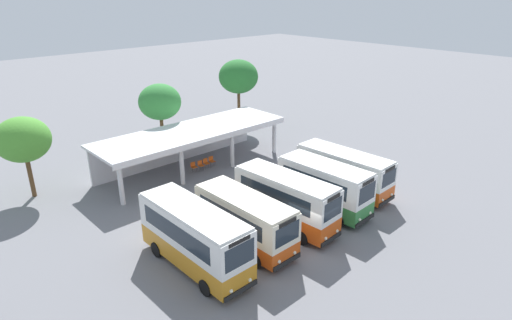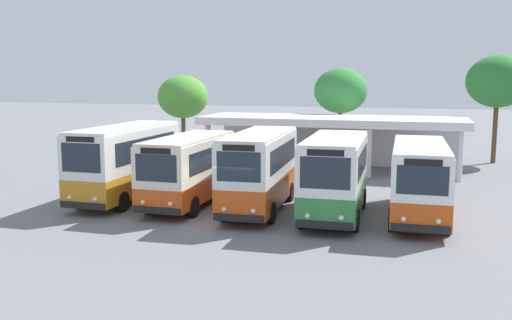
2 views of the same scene
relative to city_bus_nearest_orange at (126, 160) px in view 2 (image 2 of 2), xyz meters
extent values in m
plane|color=slate|center=(6.34, -2.72, -1.96)|extent=(180.00, 180.00, 0.00)
cylinder|color=black|center=(1.09, -2.30, -1.51)|extent=(0.22, 0.90, 0.90)
cylinder|color=black|center=(-1.06, -2.31, -1.51)|extent=(0.22, 0.90, 0.90)
cylinder|color=black|center=(1.06, 2.34, -1.51)|extent=(0.22, 0.90, 0.90)
cylinder|color=black|center=(-1.09, 2.33, -1.51)|extent=(0.22, 0.90, 0.90)
cube|color=orange|center=(0.00, 0.01, -0.99)|extent=(2.28, 7.49, 1.18)
cube|color=silver|center=(0.00, 0.01, 0.55)|extent=(2.28, 7.49, 1.90)
cube|color=silver|center=(0.00, 0.01, 1.56)|extent=(2.22, 7.27, 0.12)
cube|color=black|center=(0.02, -3.76, -1.44)|extent=(2.14, 0.11, 0.28)
cube|color=#1E2833|center=(0.02, -3.71, 0.60)|extent=(1.84, 0.06, 1.23)
cube|color=black|center=(0.02, -3.71, 1.38)|extent=(1.35, 0.06, 0.24)
cube|color=#1E2833|center=(1.11, 0.12, 0.60)|extent=(0.07, 5.99, 1.04)
cube|color=#1E2833|center=(-1.12, 0.11, 0.60)|extent=(0.07, 5.99, 1.04)
sphere|color=#EAEACC|center=(0.64, -3.75, -1.13)|extent=(0.20, 0.20, 0.20)
sphere|color=#EAEACC|center=(-0.60, -3.75, -1.13)|extent=(0.20, 0.20, 0.20)
cylinder|color=black|center=(4.48, -2.35, -1.51)|extent=(0.22, 0.90, 0.90)
cylinder|color=black|center=(2.36, -2.36, -1.51)|extent=(0.22, 0.90, 0.90)
cylinder|color=black|center=(4.46, 1.85, -1.51)|extent=(0.22, 0.90, 0.90)
cylinder|color=black|center=(2.34, 1.84, -1.51)|extent=(0.22, 0.90, 0.90)
cube|color=#D14C14|center=(3.41, -0.26, -1.09)|extent=(2.25, 6.78, 0.98)
cube|color=beige|center=(3.41, -0.26, 0.26)|extent=(2.25, 6.78, 1.72)
cube|color=beige|center=(3.41, -0.26, 1.18)|extent=(2.18, 6.58, 0.12)
cube|color=black|center=(3.42, -3.67, -1.44)|extent=(2.11, 0.11, 0.28)
cube|color=#1E2833|center=(3.42, -3.63, 0.31)|extent=(1.82, 0.06, 1.12)
cube|color=black|center=(3.42, -3.63, 1.00)|extent=(1.34, 0.06, 0.24)
cube|color=#1E2833|center=(4.51, -0.15, 0.31)|extent=(0.06, 5.42, 0.95)
cube|color=#1E2833|center=(2.31, -0.16, 0.31)|extent=(0.06, 5.42, 0.95)
sphere|color=#EAEACC|center=(4.03, -3.66, -1.13)|extent=(0.20, 0.20, 0.20)
sphere|color=#EAEACC|center=(2.81, -3.67, -1.13)|extent=(0.20, 0.20, 0.20)
cylinder|color=black|center=(7.95, -2.46, -1.51)|extent=(0.27, 0.91, 0.90)
cylinder|color=black|center=(5.93, -2.57, -1.51)|extent=(0.27, 0.91, 0.90)
cylinder|color=black|center=(7.71, 1.95, -1.51)|extent=(0.27, 0.91, 0.90)
cylinder|color=black|center=(5.69, 1.85, -1.51)|extent=(0.27, 0.91, 0.90)
cube|color=#D14C14|center=(6.82, -0.31, -0.99)|extent=(2.49, 7.23, 1.19)
cube|color=silver|center=(6.82, -0.31, 0.51)|extent=(2.49, 7.23, 1.79)
cube|color=silver|center=(6.82, -0.31, 1.46)|extent=(2.42, 7.02, 0.12)
cube|color=black|center=(7.01, -3.90, -1.44)|extent=(2.02, 0.21, 0.28)
cube|color=#1E2833|center=(7.01, -3.85, 0.56)|extent=(1.74, 0.14, 1.16)
cube|color=black|center=(7.01, -3.85, 1.28)|extent=(1.27, 0.12, 0.24)
cube|color=#1E2833|center=(7.86, -0.15, 0.56)|extent=(0.34, 5.70, 0.98)
cube|color=#1E2833|center=(5.76, -0.26, 0.56)|extent=(0.34, 5.70, 0.98)
sphere|color=#EAEACC|center=(7.59, -3.86, -1.13)|extent=(0.20, 0.20, 0.20)
sphere|color=#EAEACC|center=(6.43, -3.92, -1.13)|extent=(0.20, 0.20, 0.20)
cylinder|color=black|center=(11.37, -2.69, -1.51)|extent=(0.25, 0.91, 0.90)
cylinder|color=black|center=(9.23, -2.76, -1.51)|extent=(0.25, 0.91, 0.90)
cylinder|color=black|center=(11.23, 1.37, -1.51)|extent=(0.25, 0.91, 0.90)
cylinder|color=black|center=(9.09, 1.30, -1.51)|extent=(0.25, 0.91, 0.90)
cube|color=#337F3D|center=(10.23, -0.70, -1.02)|extent=(2.48, 6.63, 1.11)
cube|color=white|center=(10.23, -0.70, 0.44)|extent=(2.48, 6.63, 1.82)
cube|color=white|center=(10.23, -0.70, 1.41)|extent=(2.40, 6.43, 0.12)
cube|color=black|center=(10.35, -4.00, -1.44)|extent=(2.14, 0.17, 0.28)
cube|color=#1E2833|center=(10.34, -3.95, 0.49)|extent=(1.84, 0.11, 1.18)
cube|color=black|center=(10.34, -3.95, 1.23)|extent=(1.35, 0.10, 0.24)
cube|color=#1E2833|center=(11.34, -0.56, 0.49)|extent=(0.22, 5.24, 1.00)
cube|color=#1E2833|center=(9.11, -0.64, 0.49)|extent=(0.22, 5.24, 1.00)
sphere|color=#EAEACC|center=(10.96, -3.97, -1.13)|extent=(0.20, 0.20, 0.20)
sphere|color=#EAEACC|center=(9.73, -4.01, -1.13)|extent=(0.20, 0.20, 0.20)
cylinder|color=black|center=(14.75, -2.06, -1.51)|extent=(0.25, 0.91, 0.90)
cylinder|color=black|center=(12.66, -2.12, -1.51)|extent=(0.25, 0.91, 0.90)
cylinder|color=black|center=(14.62, 2.52, -1.51)|extent=(0.25, 0.91, 0.90)
cylinder|color=black|center=(12.53, 2.46, -1.51)|extent=(0.25, 0.91, 0.90)
cube|color=#D14C14|center=(13.64, 0.20, -1.06)|extent=(2.40, 7.44, 1.04)
cube|color=white|center=(13.64, 0.20, 0.27)|extent=(2.40, 7.44, 1.62)
cube|color=white|center=(13.64, 0.20, 1.14)|extent=(2.33, 7.22, 0.12)
cube|color=black|center=(13.75, -3.52, -1.44)|extent=(2.08, 0.16, 0.28)
cube|color=#1E2833|center=(13.75, -3.47, 0.32)|extent=(1.80, 0.10, 1.05)
cube|color=black|center=(13.75, -3.47, 0.96)|extent=(1.31, 0.09, 0.24)
cube|color=#1E2833|center=(14.72, 0.33, 0.32)|extent=(0.21, 5.91, 0.89)
cube|color=#1E2833|center=(12.55, 0.27, 0.32)|extent=(0.21, 5.91, 0.89)
sphere|color=#EAEACC|center=(14.35, -3.49, -1.13)|extent=(0.20, 0.20, 0.20)
sphere|color=#EAEACC|center=(13.15, -3.53, -1.13)|extent=(0.20, 0.20, 0.20)
cylinder|color=silver|center=(0.50, 9.59, -0.36)|extent=(0.36, 0.36, 3.20)
cylinder|color=silver|center=(5.60, 9.59, -0.36)|extent=(0.36, 0.36, 3.20)
cylinder|color=silver|center=(10.69, 9.59, -0.36)|extent=(0.36, 0.36, 3.20)
cylinder|color=silver|center=(15.79, 9.59, -0.36)|extent=(0.36, 0.36, 3.20)
cube|color=silver|center=(8.14, 13.93, -0.36)|extent=(16.09, 0.20, 3.20)
cube|color=silver|center=(8.14, 11.66, 1.34)|extent=(16.59, 5.24, 0.20)
cube|color=silver|center=(8.14, 9.09, 1.10)|extent=(16.59, 0.10, 0.28)
cylinder|color=slate|center=(7.74, 10.64, -1.74)|extent=(0.03, 0.03, 0.44)
cylinder|color=slate|center=(7.39, 10.65, -1.74)|extent=(0.03, 0.03, 0.44)
cylinder|color=slate|center=(7.76, 10.99, -1.74)|extent=(0.03, 0.03, 0.44)
cylinder|color=slate|center=(7.40, 11.00, -1.74)|extent=(0.03, 0.03, 0.44)
cube|color=#D85919|center=(7.57, 10.82, -1.50)|extent=(0.46, 0.46, 0.04)
cube|color=#D85919|center=(7.58, 11.02, -1.30)|extent=(0.44, 0.06, 0.40)
cylinder|color=slate|center=(8.37, 10.52, -1.74)|extent=(0.03, 0.03, 0.44)
cylinder|color=slate|center=(8.02, 10.53, -1.74)|extent=(0.03, 0.03, 0.44)
cylinder|color=slate|center=(8.39, 10.87, -1.74)|extent=(0.03, 0.03, 0.44)
cylinder|color=slate|center=(8.03, 10.88, -1.74)|extent=(0.03, 0.03, 0.44)
cube|color=#D85919|center=(8.20, 10.70, -1.50)|extent=(0.46, 0.46, 0.04)
cube|color=#D85919|center=(8.21, 10.90, -1.30)|extent=(0.44, 0.06, 0.40)
cylinder|color=slate|center=(9.00, 10.61, -1.74)|extent=(0.03, 0.03, 0.44)
cylinder|color=slate|center=(8.65, 10.62, -1.74)|extent=(0.03, 0.03, 0.44)
cylinder|color=slate|center=(9.02, 10.96, -1.74)|extent=(0.03, 0.03, 0.44)
cylinder|color=slate|center=(8.66, 10.97, -1.74)|extent=(0.03, 0.03, 0.44)
cube|color=#D85919|center=(8.83, 10.79, -1.50)|extent=(0.46, 0.46, 0.04)
cube|color=#D85919|center=(8.84, 10.99, -1.30)|extent=(0.44, 0.06, 0.40)
cylinder|color=slate|center=(9.63, 10.65, -1.74)|extent=(0.03, 0.03, 0.44)
cylinder|color=slate|center=(9.28, 10.66, -1.74)|extent=(0.03, 0.03, 0.44)
cylinder|color=slate|center=(9.65, 11.00, -1.74)|extent=(0.03, 0.03, 0.44)
cylinder|color=slate|center=(9.29, 11.01, -1.74)|extent=(0.03, 0.03, 0.44)
cube|color=#D85919|center=(9.46, 10.83, -1.50)|extent=(0.46, 0.46, 0.04)
cube|color=#D85919|center=(9.47, 11.03, -1.30)|extent=(0.44, 0.06, 0.40)
cylinder|color=brown|center=(8.02, 16.29, -0.20)|extent=(0.32, 0.32, 3.54)
ellipsoid|color=#338438|center=(8.02, 16.29, 2.98)|extent=(3.76, 3.76, 3.20)
cylinder|color=brown|center=(18.51, 17.72, 0.06)|extent=(0.32, 0.32, 4.05)
ellipsoid|color=#28722D|center=(18.51, 17.72, 3.66)|extent=(4.19, 4.19, 3.56)
cylinder|color=brown|center=(-3.71, 15.28, -0.45)|extent=(0.32, 0.32, 3.02)
ellipsoid|color=#4C9933|center=(-3.71, 15.28, 2.48)|extent=(3.78, 3.78, 3.21)
camera|label=1|loc=(-11.16, -16.85, 12.42)|focal=30.14mm
camera|label=2|loc=(13.62, -23.91, 3.94)|focal=39.39mm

